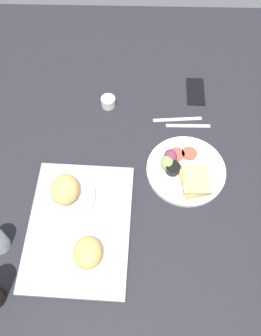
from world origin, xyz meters
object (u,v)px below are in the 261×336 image
object	(u,v)px
bread_plate_far	(66,192)
plate_with_salad	(185,171)
bread_plate_near	(90,254)
knife	(177,119)
fork	(188,126)
cell_phone	(196,91)
serving_tray	(79,226)
espresso_cup	(108,102)

from	to	relation	value
bread_plate_far	plate_with_salad	bearing A→B (deg)	-74.93
bread_plate_near	knife	xyz separation A→B (cm)	(54.91, -29.30, -4.16)
fork	bread_plate_near	bearing A→B (deg)	56.84
fork	cell_phone	bearing A→B (deg)	-103.49
plate_with_salad	serving_tray	bearing A→B (deg)	120.79
serving_tray	cell_phone	size ratio (longest dim) A/B	3.13
serving_tray	plate_with_salad	size ratio (longest dim) A/B	1.60
serving_tray	bread_plate_near	size ratio (longest dim) A/B	2.16
serving_tray	fork	bearing A→B (deg)	-42.18
bread_plate_far	knife	distance (cm)	52.27
bread_plate_near	bread_plate_far	world-z (taller)	bread_plate_far
bread_plate_near	cell_phone	xyz separation A→B (cm)	(69.30, -37.31, -4.01)
serving_tray	bread_plate_far	size ratio (longest dim) A/B	2.33
bread_plate_far	cell_phone	bearing A→B (deg)	-43.79
bread_plate_near	cell_phone	world-z (taller)	bread_plate_near
bread_plate_near	cell_phone	size ratio (longest dim) A/B	1.45
espresso_cup	cell_phone	bearing A→B (deg)	-77.47
bread_plate_far	knife	size ratio (longest dim) A/B	1.02
bread_plate_near	fork	distance (cm)	61.81
bread_plate_near	knife	size ratio (longest dim) A/B	1.10
knife	cell_phone	xyz separation A→B (cm)	(14.39, -8.02, 0.15)
knife	cell_phone	bearing A→B (deg)	-123.83
espresso_cup	knife	distance (cm)	28.05
bread_plate_near	serving_tray	bearing A→B (deg)	24.37
espresso_cup	cell_phone	world-z (taller)	espresso_cup
bread_plate_far	espresso_cup	world-z (taller)	bread_plate_far
espresso_cup	cell_phone	distance (cm)	36.13
plate_with_salad	cell_phone	size ratio (longest dim) A/B	1.95
serving_tray	bread_plate_far	bearing A→B (deg)	26.26
serving_tray	espresso_cup	distance (cm)	51.80
knife	espresso_cup	bearing A→B (deg)	-18.24
plate_with_salad	cell_phone	bearing A→B (deg)	-9.60
fork	cell_phone	size ratio (longest dim) A/B	1.18
knife	cell_phone	size ratio (longest dim) A/B	1.32
serving_tray	espresso_cup	bearing A→B (deg)	-7.39
bread_plate_far	bread_plate_near	bearing A→B (deg)	-154.67
serving_tray	fork	distance (cm)	56.41
plate_with_salad	fork	bearing A→B (deg)	-6.67
knife	plate_with_salad	bearing A→B (deg)	89.14
espresso_cup	knife	size ratio (longest dim) A/B	0.29
fork	bread_plate_far	bearing A→B (deg)	35.86
serving_tray	knife	size ratio (longest dim) A/B	2.37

